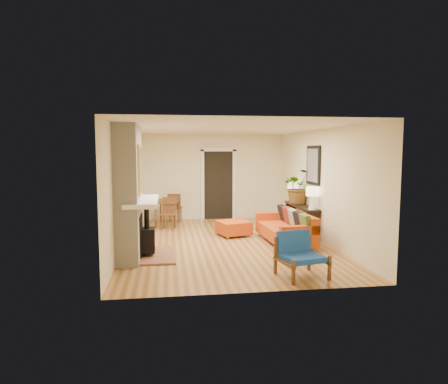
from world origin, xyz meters
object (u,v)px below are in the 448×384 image
Objects in this scene: sofa at (288,228)px; houseplant at (298,187)px; ottoman at (234,227)px; blue_chair at (299,252)px; console_table at (301,211)px; lamp_near at (312,195)px; dining_table at (170,206)px; lamp_far at (293,189)px.

sofa is 1.58m from houseplant.
sofa is 2.25× the size of ottoman.
blue_chair is 3.54m from console_table.
sofa is at bearing -162.87° from lamp_near.
dining_table is (-2.68, 2.53, 0.22)m from sofa.
lamp_far is (0.00, 0.69, 0.49)m from console_table.
sofa is at bearing -118.17° from houseplant.
lamp_near is at bearing 17.13° from sofa.
blue_chair is at bearing -109.54° from console_table.
console_table is 0.84m from lamp_far.
sofa is 1.44m from ottoman.
blue_chair is at bearing -102.80° from sofa.
console_table is 2.04× the size of houseplant.
dining_table is 2.99× the size of lamp_far.
blue_chair is at bearing -80.06° from ottoman.
lamp_near is 0.99m from houseplant.
lamp_far is 0.60× the size of houseplant.
lamp_far reaches higher than sofa.
blue_chair is at bearing -106.40° from lamp_far.
console_table is (3.32, -1.56, 0.02)m from dining_table.
ottoman is 1.65× the size of lamp_near.
lamp_near is 1.00× the size of lamp_far.
lamp_near is (0.00, -0.76, 0.49)m from console_table.
houseplant is (3.31, -1.34, 0.62)m from dining_table.
lamp_far is at bearing 68.65° from sofa.
ottoman is at bearing -178.15° from console_table.
dining_table reaches higher than ottoman.
houseplant is at bearing 92.57° from console_table.
ottoman is 0.55× the size of dining_table.
console_table is at bearing 1.85° from ottoman.
blue_chair is 4.24m from lamp_far.
houseplant is (1.17, 3.55, 0.78)m from blue_chair.
lamp_near is (0.64, 0.20, 0.72)m from sofa.
console_table is 3.43× the size of lamp_far.
sofa is 1.24× the size of dining_table.
sofa is at bearing -123.81° from console_table.
sofa reaches higher than ottoman.
blue_chair is at bearing -114.71° from lamp_near.
sofa is at bearing -43.34° from dining_table.
blue_chair is (-0.54, -2.37, 0.06)m from sofa.
sofa is 3.71× the size of lamp_near.
houseplant is (1.75, 0.28, 0.97)m from ottoman.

